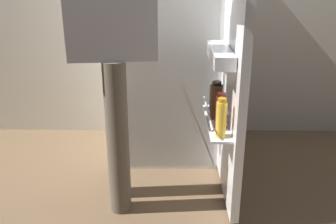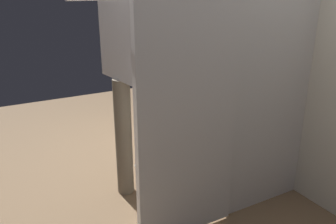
% 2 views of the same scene
% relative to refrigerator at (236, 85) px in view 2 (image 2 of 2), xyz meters
% --- Properties ---
extents(ground_plane, '(5.72, 5.72, 0.00)m').
position_rel_refrigerator_xyz_m(ground_plane, '(-0.02, -0.53, -0.80)').
color(ground_plane, brown).
extents(kitchen_wall, '(4.40, 0.10, 2.67)m').
position_rel_refrigerator_xyz_m(kitchen_wall, '(-0.02, 0.43, 0.53)').
color(kitchen_wall, silver).
rests_on(kitchen_wall, ground_plane).
extents(refrigerator, '(0.69, 1.29, 1.60)m').
position_rel_refrigerator_xyz_m(refrigerator, '(0.00, 0.00, 0.00)').
color(refrigerator, white).
rests_on(refrigerator, ground_plane).
extents(person, '(0.62, 0.73, 1.73)m').
position_rel_refrigerator_xyz_m(person, '(-0.30, -0.66, 0.25)').
color(person, '#665B4C').
rests_on(person, ground_plane).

